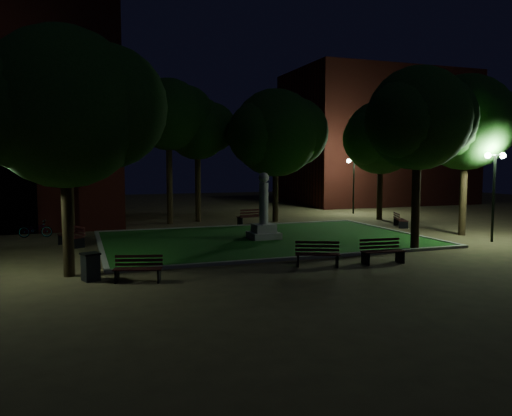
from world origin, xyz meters
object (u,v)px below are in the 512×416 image
Objects in this scene: trash_bin at (91,267)px; bicycle at (35,229)px; bench_near_left at (317,255)px; bench_left_side at (72,237)px; bench_right_side at (400,220)px; bench_far_side at (252,217)px; bench_west_near at (138,269)px; monument at (264,220)px; bench_near_right at (382,252)px.

trash_bin is 10.98m from bicycle.
bench_left_side is at bearing 161.07° from bench_near_left.
bench_far_side reaches higher than bench_right_side.
bench_west_near is 0.84× the size of bench_far_side.
trash_bin is at bearing 42.69° from bench_far_side.
bench_near_left is at bearing 154.01° from bench_right_side.
monument is 1.90× the size of bench_near_right.
bench_near_right is at bearing 163.89° from bench_right_side.
bicycle is (-1.78, 3.50, -0.01)m from bench_left_side.
bench_near_left is at bearing -92.87° from monument.
trash_bin reaches higher than bicycle.
bench_near_right is at bearing -125.21° from bicycle.
bench_far_side reaches higher than trash_bin.
trash_bin is (-8.15, -6.05, -0.50)m from monument.
trash_bin is (0.61, -7.21, 0.02)m from bench_left_side.
monument is 5.88m from bench_far_side.
trash_bin reaches higher than bench_west_near.
bench_far_side is at bearing 89.60° from bench_left_side.
trash_bin is (-17.35, -7.94, 0.06)m from bench_right_side.
bench_near_right is at bearing -71.96° from monument.
bench_west_near is at bearing 48.51° from bench_far_side.
bench_near_right reaches higher than bench_west_near.
bench_near_right is at bearing 29.67° from bench_left_side.
bench_left_side reaches higher than bicycle.
bicycle is (-10.54, 4.67, -0.53)m from monument.
bench_left_side is at bearing 172.42° from monument.
bench_west_near is (-6.41, -0.26, -0.03)m from bench_near_left.
bench_left_side reaches higher than bench_near_left.
bench_west_near is (-6.73, -6.69, -0.57)m from monument.
trash_bin is (-10.35, 0.72, 0.03)m from bench_near_right.
bench_left_side reaches higher than trash_bin.
bench_left_side is (-10.96, 7.93, 0.00)m from bench_near_right.
monument is 1.99× the size of bicycle.
bench_right_side is at bearing 64.24° from bench_near_left.
bench_far_side reaches higher than bench_left_side.
bench_near_right is (2.53, -0.33, 0.01)m from bench_near_left.
bench_right_side is 0.86× the size of bench_far_side.
bench_near_left is at bearing -2.82° from trash_bin.
bench_near_right reaches higher than bench_near_left.
bench_left_side is 1.09× the size of bicycle.
bench_far_side is (8.12, 12.38, 0.08)m from bench_west_near.
bench_left_side is 1.08× the size of bench_right_side.
bicycle is (-3.81, 11.36, 0.04)m from bench_west_near.
bench_near_right is 12.48m from bench_far_side.
bench_near_right is at bearing -3.96° from trash_bin.
bench_right_side is at bearing 67.87° from bench_left_side.
trash_bin reaches higher than bench_near_left.
bench_left_side is 0.93× the size of bench_far_side.
monument is at bearing 57.97° from bench_left_side.
bicycle is (-19.74, 2.78, 0.03)m from bench_right_side.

